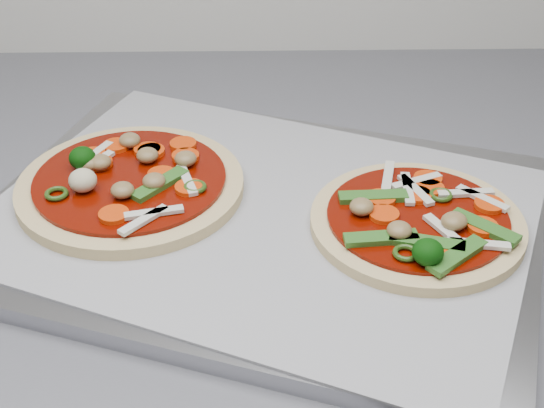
{
  "coord_description": "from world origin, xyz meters",
  "views": [
    {
      "loc": [
        0.6,
        0.69,
        1.29
      ],
      "look_at": [
        0.61,
        1.21,
        0.93
      ],
      "focal_mm": 50.0,
      "sensor_mm": 36.0,
      "label": 1
    }
  ],
  "objects": [
    {
      "name": "baking_tray",
      "position": [
        0.6,
        1.22,
        0.91
      ],
      "size": [
        0.55,
        0.47,
        0.02
      ],
      "primitive_type": "cube",
      "rotation": [
        0.0,
        0.0,
        -0.33
      ],
      "color": "#9A9AA0",
      "rests_on": "countertop"
    },
    {
      "name": "parchment",
      "position": [
        0.6,
        1.22,
        0.92
      ],
      "size": [
        0.53,
        0.47,
        0.0
      ],
      "primitive_type": "cube",
      "rotation": [
        0.0,
        0.0,
        -0.41
      ],
      "color": "#9B9BA0",
      "rests_on": "baking_tray"
    },
    {
      "name": "pizza_left",
      "position": [
        0.48,
        1.25,
        0.93
      ],
      "size": [
        0.28,
        0.28,
        0.03
      ],
      "rotation": [
        0.0,
        0.0,
        -0.71
      ],
      "color": "tan",
      "rests_on": "parchment"
    },
    {
      "name": "pizza_right",
      "position": [
        0.73,
        1.19,
        0.93
      ],
      "size": [
        0.25,
        0.25,
        0.03
      ],
      "rotation": [
        0.0,
        0.0,
        -0.7
      ],
      "color": "tan",
      "rests_on": "parchment"
    }
  ]
}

